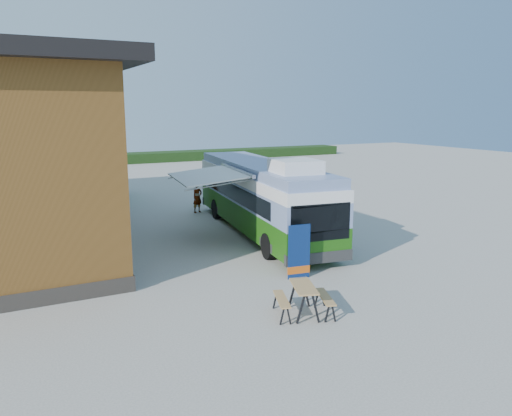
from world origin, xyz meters
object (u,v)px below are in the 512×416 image
person_a (197,197)px  person_b (246,205)px  picnic_table (304,293)px  slurry_tanker (102,176)px  banner (299,257)px  bus (261,194)px

person_a → person_b: person_a is taller
person_a → person_b: size_ratio=1.08×
picnic_table → slurry_tanker: size_ratio=0.28×
picnic_table → slurry_tanker: slurry_tanker is taller
picnic_table → slurry_tanker: 21.13m
banner → slurry_tanker: (-3.09, 18.38, 0.72)m
picnic_table → person_a: person_a is taller
banner → bus: bearing=81.2°
bus → picnic_table: 9.57m
person_a → slurry_tanker: 7.62m
picnic_table → person_a: (2.32, 14.54, 0.22)m
bus → person_a: (-1.01, 5.64, -0.94)m
picnic_table → person_b: person_b is taller
bus → picnic_table: bus is taller
banner → person_b: 9.31m
person_b → slurry_tanker: slurry_tanker is taller
picnic_table → person_a: 14.73m
person_a → slurry_tanker: slurry_tanker is taller
picnic_table → banner: bearing=80.0°
person_b → banner: bearing=30.5°
bus → person_b: 3.01m
picnic_table → slurry_tanker: (-1.58, 21.05, 0.84)m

